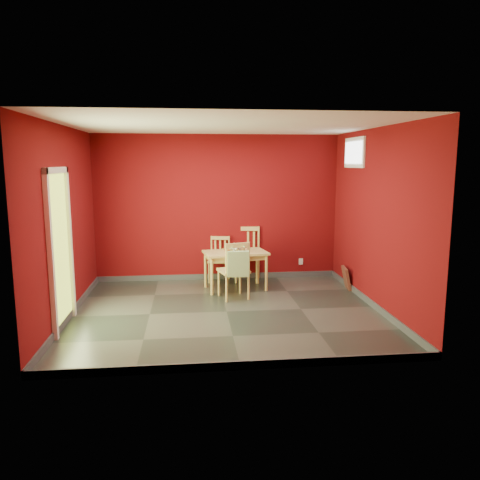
{
  "coord_description": "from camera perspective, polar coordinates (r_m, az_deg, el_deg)",
  "views": [
    {
      "loc": [
        -0.52,
        -6.66,
        2.19
      ],
      "look_at": [
        0.25,
        0.45,
        1.0
      ],
      "focal_mm": 35.0,
      "sensor_mm": 36.0,
      "label": 1
    }
  ],
  "objects": [
    {
      "name": "chair_far_right",
      "position": [
        8.74,
        0.94,
        -1.63
      ],
      "size": [
        0.54,
        0.54,
        1.0
      ],
      "color": "tan",
      "rests_on": "ground"
    },
    {
      "name": "outlet_plate",
      "position": [
        9.1,
        7.43,
        -2.61
      ],
      "size": [
        0.08,
        0.02,
        0.12
      ],
      "primitive_type": "cube",
      "color": "silver",
      "rests_on": "room_shell"
    },
    {
      "name": "ground",
      "position": [
        7.03,
        -1.65,
        -8.71
      ],
      "size": [
        4.5,
        4.5,
        0.0
      ],
      "primitive_type": "plane",
      "color": "#2D342D",
      "rests_on": "ground"
    },
    {
      "name": "chair_far_left",
      "position": [
        8.7,
        -2.52,
        -2.28
      ],
      "size": [
        0.45,
        0.45,
        0.83
      ],
      "color": "tan",
      "rests_on": "ground"
    },
    {
      "name": "window",
      "position": [
        8.14,
        13.76,
        10.31
      ],
      "size": [
        0.05,
        0.9,
        0.5
      ],
      "color": "white",
      "rests_on": "room_shell"
    },
    {
      "name": "doorway",
      "position": [
        6.58,
        -21.15,
        -0.52
      ],
      "size": [
        0.06,
        1.01,
        2.13
      ],
      "color": "#B7D838",
      "rests_on": "ground"
    },
    {
      "name": "table_runner",
      "position": [
        7.99,
        -0.48,
        -1.93
      ],
      "size": [
        0.42,
        0.7,
        0.33
      ],
      "color": "#B1762D",
      "rests_on": "dining_table"
    },
    {
      "name": "dining_table",
      "position": [
        8.1,
        -0.56,
        -2.0
      ],
      "size": [
        1.15,
        0.79,
        0.67
      ],
      "color": "tan",
      "rests_on": "ground"
    },
    {
      "name": "picture_frame",
      "position": [
        8.42,
        12.82,
        -4.54
      ],
      "size": [
        0.18,
        0.39,
        0.38
      ],
      "color": "brown",
      "rests_on": "ground"
    },
    {
      "name": "chair_near",
      "position": [
        7.56,
        -0.68,
        -3.61
      ],
      "size": [
        0.54,
        0.54,
        0.94
      ],
      "color": "tan",
      "rests_on": "ground"
    },
    {
      "name": "tote_bag",
      "position": [
        7.32,
        -0.23,
        -2.91
      ],
      "size": [
        0.34,
        0.2,
        0.47
      ],
      "color": "#8FAF70",
      "rests_on": "chair_near"
    },
    {
      "name": "room_shell",
      "position": [
        7.02,
        -1.65,
        -8.32
      ],
      "size": [
        4.5,
        4.5,
        4.5
      ],
      "color": "#620A0C",
      "rests_on": "ground"
    },
    {
      "name": "cat",
      "position": [
        8.01,
        -0.61,
        -0.78
      ],
      "size": [
        0.33,
        0.46,
        0.2
      ],
      "primitive_type": null,
      "rotation": [
        0.0,
        0.0,
        0.33
      ],
      "color": "slate",
      "rests_on": "table_runner"
    }
  ]
}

